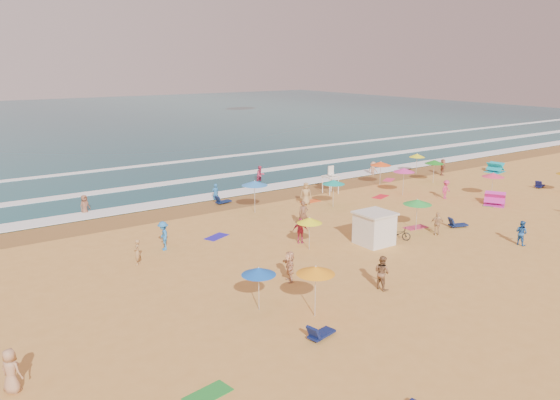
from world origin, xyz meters
TOP-DOWN VIEW (x-y plane):
  - ground at (0.00, 0.00)m, footprint 220.00×220.00m
  - ocean at (0.00, 84.00)m, footprint 220.00×140.00m
  - wet_sand at (0.00, 12.50)m, footprint 220.00×220.00m
  - surf_foam at (0.00, 21.32)m, footprint 200.00×18.70m
  - cabana at (-1.08, -2.03)m, footprint 2.00×2.00m
  - cabana_roof at (-1.08, -2.03)m, footprint 2.20×2.20m
  - bicycle at (0.82, -2.33)m, footprint 1.44×1.64m
  - lifeguard_stand at (5.51, 10.24)m, footprint 1.20×1.20m
  - beach_umbrellas at (2.62, 1.52)m, footprint 52.03×30.63m
  - loungers at (8.15, -3.20)m, footprint 45.02×28.78m
  - towels at (2.22, -1.22)m, footprint 44.76×27.24m
  - popup_tents at (20.14, 3.66)m, footprint 14.43×10.34m
  - beachgoers at (-0.69, 4.48)m, footprint 44.46×26.00m

SIDE VIEW (x-z plane):
  - ground at x=0.00m, z-range 0.00..0.00m
  - ocean at x=0.00m, z-range -0.09..0.09m
  - wet_sand at x=0.00m, z-range 0.01..0.01m
  - towels at x=2.22m, z-range 0.00..0.03m
  - surf_foam at x=0.00m, z-range 0.08..0.12m
  - loungers at x=8.15m, z-range 0.00..0.34m
  - bicycle at x=0.82m, z-range 0.00..0.86m
  - popup_tents at x=20.14m, z-range 0.00..1.20m
  - beachgoers at x=-0.69m, z-range -0.26..1.86m
  - cabana at x=-1.08m, z-range 0.00..2.00m
  - lifeguard_stand at x=5.51m, z-range 0.00..2.10m
  - cabana_roof at x=-1.08m, z-range 2.00..2.12m
  - beach_umbrellas at x=2.62m, z-range 1.70..2.51m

